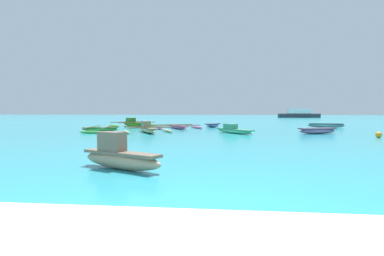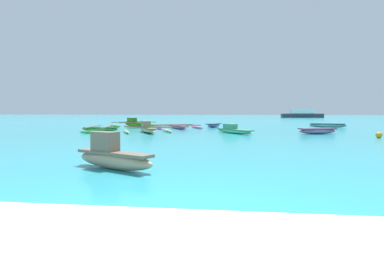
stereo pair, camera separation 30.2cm
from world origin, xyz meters
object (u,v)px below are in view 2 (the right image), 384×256
Objects in this scene: moored_boat_2 at (134,124)px; moored_boat_5 at (234,130)px; distant_ferry at (302,114)px; moored_boat_6 at (328,125)px; moored_boat_7 at (317,131)px; moored_boat_8 at (147,129)px; mooring_buoy_1 at (379,135)px; moored_boat_1 at (101,129)px; moored_boat_0 at (214,125)px; moored_boat_3 at (112,156)px; moored_boat_4 at (178,127)px.

moored_boat_2 is 13.07m from moored_boat_5.
moored_boat_6 is at bearing -100.62° from distant_ferry.
moored_boat_2 reaches higher than moored_boat_7.
moored_boat_2 is 1.76× the size of moored_boat_7.
moored_boat_7 is 0.70× the size of moored_boat_8.
moored_boat_1 is at bearing 168.87° from mooring_buoy_1.
moored_boat_3 is (-1.77, -21.16, 0.14)m from moored_boat_0.
moored_boat_1 is at bearing -117.78° from distant_ferry.
moored_boat_0 is 21.24m from moored_boat_3.
moored_boat_0 is 10.71m from moored_boat_7.
moored_boat_7 is 53.76m from distant_ferry.
moored_boat_0 is 0.50× the size of moored_boat_1.
moored_boat_1 is 1.70× the size of moored_boat_7.
moored_boat_4 is 52.42m from distant_ferry.
moored_boat_5 is at bearing 162.12° from mooring_buoy_1.
moored_boat_3 is 0.93× the size of moored_boat_7.
moored_boat_5 is at bearing 15.46° from moored_boat_4.
moored_boat_0 is at bearing 133.31° from mooring_buoy_1.
mooring_buoy_1 is (14.42, -2.76, -0.09)m from moored_boat_8.
mooring_buoy_1 is at bearing -99.20° from distant_ferry.
moored_boat_8 reaches higher than moored_boat_6.
moored_boat_8 is at bearing 162.61° from moored_boat_7.
distant_ferry is at bearing 54.50° from moored_boat_1.
distant_ferry is (18.91, 44.72, 0.64)m from moored_boat_0.
moored_boat_8 reaches higher than moored_boat_4.
moored_boat_2 is at bearing 148.24° from mooring_buoy_1.
moored_boat_6 reaches higher than moored_boat_7.
moored_boat_1 is (-8.32, -6.97, -0.03)m from moored_boat_0.
moored_boat_5 is at bearing 102.03° from moored_boat_3.
moored_boat_3 is 16.20m from moored_boat_7.
moored_boat_8 is at bearing -18.59° from moored_boat_2.
moored_boat_5 is 6.19m from moored_boat_8.
distant_ferry is at bearing 128.54° from moored_boat_8.
moored_boat_0 is 8.10m from moored_boat_5.
distant_ferry is (23.37, 52.53, 0.58)m from moored_boat_8.
moored_boat_2 is at bearing 176.11° from moored_boat_8.
moored_boat_2 is (-8.15, 0.64, 0.08)m from moored_boat_0.
moored_boat_7 is at bearing 19.30° from moored_boat_2.
mooring_buoy_1 is at bearing 16.06° from moored_boat_2.
moored_boat_3 reaches higher than moored_boat_6.
moored_boat_6 is 0.35× the size of distant_ferry.
moored_boat_0 is at bearing 115.88° from moored_boat_7.
moored_boat_3 is at bearing -137.89° from mooring_buoy_1.
moored_boat_1 is 1.02× the size of moored_boat_4.
moored_boat_7 is (-3.21, -8.00, -0.01)m from moored_boat_6.
moored_boat_2 is at bearing -167.76° from moored_boat_5.
moored_boat_3 is at bearing -16.09° from moored_boat_8.
moored_boat_6 is (12.33, 21.38, -0.12)m from moored_boat_3.
moored_boat_2 is at bearing -152.26° from moored_boat_4.
moored_boat_5 is (3.50, 13.25, -0.12)m from moored_boat_3.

